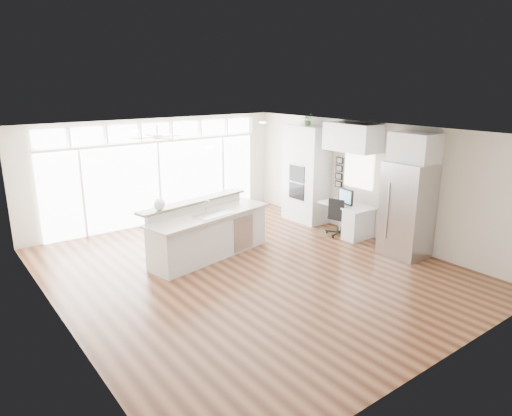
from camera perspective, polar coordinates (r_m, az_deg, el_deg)
floor at (r=9.10m, az=-0.86°, el=-7.74°), size 7.00×8.00×0.02m
ceiling at (r=8.40m, az=-0.93°, el=9.49°), size 7.00×8.00×0.02m
wall_back at (r=12.03m, az=-12.24°, el=4.50°), size 7.00×0.04×2.70m
wall_front at (r=6.07m, az=22.20°, el=-7.32°), size 7.00×0.04×2.70m
wall_left at (r=7.25m, az=-23.88°, el=-3.80°), size 0.04×8.00×2.70m
wall_right at (r=11.02m, az=13.99°, el=3.39°), size 0.04×8.00×2.70m
glass_wall at (r=12.04m, az=-12.04°, el=3.05°), size 5.80×0.06×2.08m
transom_row at (r=11.83m, az=-12.40°, el=9.35°), size 5.90×0.06×0.40m
desk_window at (r=11.14m, az=12.73°, el=4.64°), size 0.04×0.85×0.85m
ceiling_fan at (r=10.58m, az=-12.27°, el=9.21°), size 1.16×1.16×0.32m
recessed_lights at (r=8.56m, az=-1.73°, el=9.47°), size 3.40×3.00×0.02m
oven_cabinet at (r=12.00m, az=6.29°, el=4.24°), size 0.64×1.20×2.50m
desk_nook at (r=11.17m, az=11.27°, el=-1.43°), size 0.72×1.30×0.76m
upper_cabinets at (r=10.80m, az=11.97°, el=8.65°), size 0.64×1.30×0.64m
refrigerator at (r=10.02m, az=18.39°, el=-0.22°), size 0.76×0.90×2.00m
fridge_cabinet at (r=9.81m, az=19.24°, el=7.16°), size 0.64×0.90×0.60m
framed_photos at (r=11.57m, az=10.36°, el=4.41°), size 0.06×0.22×0.80m
kitchen_island at (r=9.61m, az=-5.79°, el=-2.80°), size 3.05×1.65×1.15m
rug at (r=11.38m, az=9.27°, el=-2.99°), size 0.99×0.86×0.01m
office_chair at (r=11.08m, az=10.47°, el=-1.08°), size 0.57×0.55×0.93m
fishbowl at (r=9.13m, az=-11.98°, el=0.46°), size 0.27×0.27×0.23m
monitor at (r=10.96m, az=11.16°, el=1.45°), size 0.16×0.51×0.42m
keyboard at (r=10.89m, az=10.50°, el=0.29°), size 0.13×0.32×0.02m
potted_plant at (r=11.81m, az=6.49°, el=10.76°), size 0.29×0.32×0.24m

